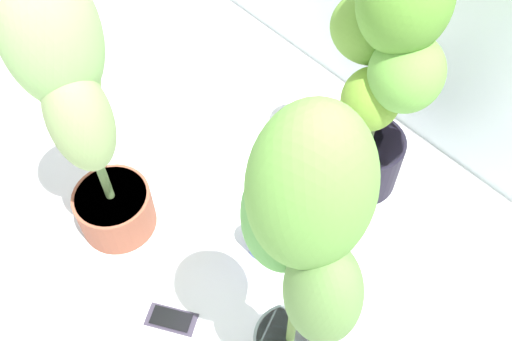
{
  "coord_description": "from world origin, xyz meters",
  "views": [
    {
      "loc": [
        0.65,
        -0.45,
        1.57
      ],
      "look_at": [
        0.02,
        0.12,
        0.41
      ],
      "focal_mm": 40.33,
      "sensor_mm": 36.0,
      "label": 1
    }
  ],
  "objects_px": {
    "potted_plant_front_right": "(300,255)",
    "cell_phone": "(171,319)",
    "potted_plant_back_center": "(384,73)",
    "nutrient_bottle": "(263,233)",
    "potted_plant_front_left": "(76,104)"
  },
  "relations": [
    {
      "from": "potted_plant_back_center",
      "to": "potted_plant_front_right",
      "type": "relative_size",
      "value": 0.85
    },
    {
      "from": "potted_plant_front_left",
      "to": "nutrient_bottle",
      "type": "xyz_separation_m",
      "value": [
        0.38,
        0.27,
        -0.45
      ]
    },
    {
      "from": "potted_plant_front_left",
      "to": "nutrient_bottle",
      "type": "bearing_deg",
      "value": 35.12
    },
    {
      "from": "potted_plant_front_right",
      "to": "cell_phone",
      "type": "bearing_deg",
      "value": -152.69
    },
    {
      "from": "potted_plant_back_center",
      "to": "nutrient_bottle",
      "type": "xyz_separation_m",
      "value": [
        -0.02,
        -0.42,
        -0.39
      ]
    },
    {
      "from": "potted_plant_front_left",
      "to": "potted_plant_back_center",
      "type": "bearing_deg",
      "value": 59.73
    },
    {
      "from": "potted_plant_back_center",
      "to": "nutrient_bottle",
      "type": "relative_size",
      "value": 4.17
    },
    {
      "from": "potted_plant_front_left",
      "to": "cell_phone",
      "type": "bearing_deg",
      "value": -11.68
    },
    {
      "from": "potted_plant_back_center",
      "to": "potted_plant_front_left",
      "type": "height_order",
      "value": "potted_plant_front_left"
    },
    {
      "from": "potted_plant_front_left",
      "to": "cell_phone",
      "type": "xyz_separation_m",
      "value": [
        0.37,
        -0.08,
        -0.54
      ]
    },
    {
      "from": "potted_plant_front_left",
      "to": "nutrient_bottle",
      "type": "height_order",
      "value": "potted_plant_front_left"
    },
    {
      "from": "potted_plant_front_right",
      "to": "cell_phone",
      "type": "xyz_separation_m",
      "value": [
        -0.31,
        -0.16,
        -0.62
      ]
    },
    {
      "from": "cell_phone",
      "to": "nutrient_bottle",
      "type": "height_order",
      "value": "nutrient_bottle"
    },
    {
      "from": "potted_plant_back_center",
      "to": "potted_plant_front_left",
      "type": "bearing_deg",
      "value": -120.27
    },
    {
      "from": "potted_plant_back_center",
      "to": "potted_plant_front_right",
      "type": "distance_m",
      "value": 0.68
    }
  ]
}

